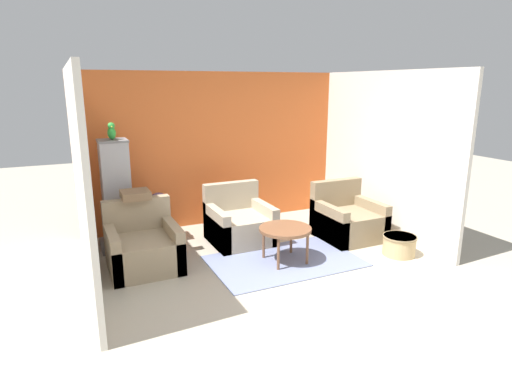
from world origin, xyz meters
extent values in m
plane|color=#B2A893|center=(0.00, 0.00, 0.00)|extent=(20.00, 20.00, 0.00)
cube|color=orange|center=(0.00, 3.05, 1.23)|extent=(4.38, 0.06, 2.46)
cube|color=silver|center=(-2.16, 1.51, 1.23)|extent=(0.06, 3.02, 2.46)
cube|color=silver|center=(2.16, 1.51, 1.23)|extent=(0.06, 3.02, 2.46)
cube|color=slate|center=(0.21, 1.06, 0.01)|extent=(1.93, 1.22, 0.01)
cylinder|color=brown|center=(0.21, 1.06, 0.45)|extent=(0.68, 0.68, 0.04)
cylinder|color=brown|center=(0.00, 0.85, 0.21)|extent=(0.04, 0.04, 0.43)
cylinder|color=brown|center=(0.42, 0.85, 0.21)|extent=(0.04, 0.04, 0.43)
cylinder|color=brown|center=(0.00, 1.27, 0.21)|extent=(0.04, 0.04, 0.43)
cylinder|color=brown|center=(0.42, 1.27, 0.21)|extent=(0.04, 0.04, 0.43)
cube|color=#9E896B|center=(-1.51, 1.60, 0.21)|extent=(0.86, 0.86, 0.41)
cube|color=#9E896B|center=(-1.51, 1.96, 0.62)|extent=(0.86, 0.14, 0.42)
cube|color=#9E896B|center=(-1.88, 1.60, 0.28)|extent=(0.12, 0.86, 0.56)
cube|color=#9E896B|center=(-1.14, 1.60, 0.28)|extent=(0.12, 0.86, 0.56)
cube|color=#8E7A5B|center=(1.50, 1.43, 0.21)|extent=(0.86, 0.86, 0.41)
cube|color=#8E7A5B|center=(1.50, 1.79, 0.62)|extent=(0.86, 0.14, 0.42)
cube|color=#8E7A5B|center=(1.13, 1.43, 0.28)|extent=(0.12, 0.86, 0.56)
cube|color=#8E7A5B|center=(1.87, 1.43, 0.28)|extent=(0.12, 0.86, 0.56)
cube|color=tan|center=(-0.05, 1.95, 0.21)|extent=(0.86, 0.86, 0.41)
cube|color=tan|center=(-0.05, 2.32, 0.62)|extent=(0.86, 0.14, 0.42)
cube|color=tan|center=(-0.42, 1.95, 0.28)|extent=(0.12, 0.86, 0.56)
cube|color=tan|center=(0.32, 1.95, 0.28)|extent=(0.12, 0.86, 0.56)
cube|color=slate|center=(-1.68, 2.52, 0.04)|extent=(0.55, 0.55, 0.09)
cube|color=#A8A8AD|center=(-1.68, 2.52, 0.80)|extent=(0.37, 0.37, 1.42)
cube|color=slate|center=(-1.68, 2.52, 1.52)|extent=(0.39, 0.39, 0.03)
ellipsoid|color=green|center=(-1.68, 2.52, 1.63)|extent=(0.11, 0.14, 0.17)
sphere|color=green|center=(-1.68, 2.50, 1.72)|extent=(0.09, 0.09, 0.09)
cone|color=gold|center=(-1.68, 2.46, 1.72)|extent=(0.04, 0.04, 0.04)
cone|color=green|center=(-1.68, 2.58, 1.61)|extent=(0.05, 0.11, 0.15)
cylinder|color=beige|center=(-1.10, 2.50, 0.12)|extent=(0.26, 0.26, 0.25)
cylinder|color=brown|center=(-1.10, 2.50, 0.37)|extent=(0.03, 0.03, 0.24)
sphere|color=#664C6B|center=(-1.10, 2.50, 0.59)|extent=(0.30, 0.30, 0.30)
sphere|color=#664C6B|center=(-1.19, 2.53, 0.54)|extent=(0.18, 0.18, 0.18)
sphere|color=#664C6B|center=(-1.03, 2.47, 0.55)|extent=(0.16, 0.16, 0.16)
cylinder|color=tan|center=(1.73, 0.61, 0.14)|extent=(0.43, 0.43, 0.27)
cylinder|color=#957E57|center=(1.73, 0.61, 0.26)|extent=(0.45, 0.45, 0.02)
cube|color=#846647|center=(-1.51, 1.96, 0.88)|extent=(0.36, 0.36, 0.10)
camera|label=1|loc=(-2.33, -3.53, 2.27)|focal=30.00mm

